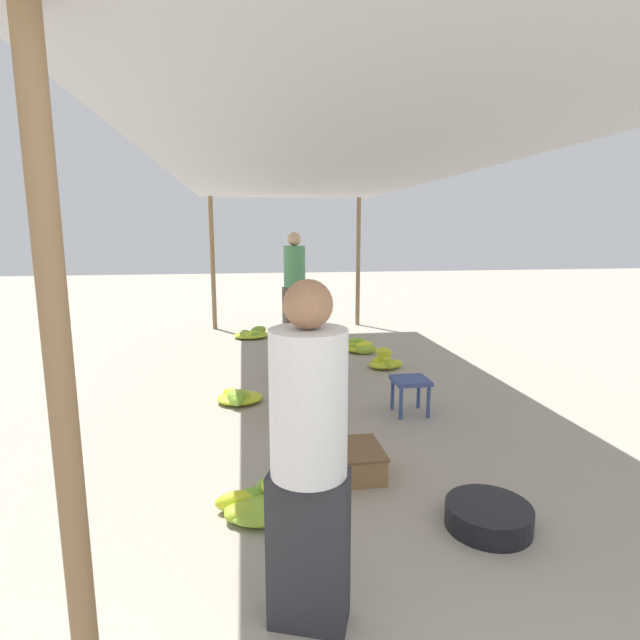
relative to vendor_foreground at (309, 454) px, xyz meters
The scene contains 16 objects.
canopy_post_front_left 1.00m from the vendor_foreground, 147.61° to the right, with size 0.08×0.08×2.36m, color olive.
canopy_post_back_left 7.17m from the vendor_foreground, 96.33° to the left, with size 0.08×0.08×2.36m, color olive.
canopy_post_back_right 7.37m from the vendor_foreground, 75.30° to the left, with size 0.08×0.08×2.36m, color olive.
canopy_tarp 3.70m from the vendor_foreground, 80.75° to the left, with size 3.06×8.02×0.04m, color #B2B2B7.
vendor_foreground is the anchor object (origin of this frame).
stool 2.84m from the vendor_foreground, 61.87° to the left, with size 0.34×0.34×0.35m.
basin_black 1.49m from the vendor_foreground, 25.92° to the left, with size 0.51×0.51×0.14m.
banana_pile_left_0 1.22m from the vendor_foreground, 101.41° to the left, with size 0.55×0.50×0.21m.
banana_pile_left_1 6.26m from the vendor_foreground, 91.21° to the left, with size 0.58×0.51×0.19m.
banana_pile_left_2 3.11m from the vendor_foreground, 96.54° to the left, with size 0.47×0.49×0.18m.
banana_pile_right_0 5.22m from the vendor_foreground, 74.26° to the left, with size 0.51×0.48×0.22m.
banana_pile_right_1 4.43m from the vendor_foreground, 69.46° to the left, with size 0.44×0.49×0.28m.
crate_near 1.59m from the vendor_foreground, 70.46° to the left, with size 0.47×0.47×0.21m.
crate_mid 2.61m from the vendor_foreground, 83.81° to the left, with size 0.44×0.44×0.23m.
crate_far 3.88m from the vendor_foreground, 83.10° to the left, with size 0.51×0.51×0.23m.
shopper_walking_mid 6.55m from the vendor_foreground, 84.62° to the left, with size 0.46×0.46×1.74m.
Camera 1 is at (-0.80, -1.19, 1.76)m, focal length 28.00 mm.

